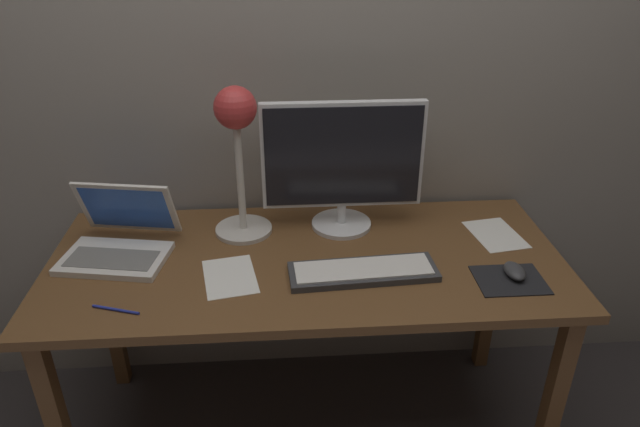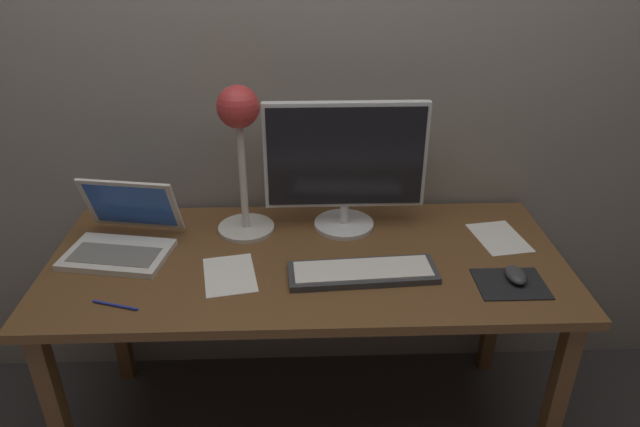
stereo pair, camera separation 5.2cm
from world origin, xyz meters
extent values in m
plane|color=#383333|center=(0.00, 0.00, 0.00)|extent=(4.80, 4.80, 0.00)
cube|color=gray|center=(0.00, 0.40, 1.30)|extent=(4.80, 0.06, 2.60)
cube|color=brown|center=(0.00, 0.00, 0.72)|extent=(1.60, 0.70, 0.03)
cube|color=brown|center=(-0.74, -0.29, 0.35)|extent=(0.05, 0.05, 0.71)
cube|color=brown|center=(0.74, -0.29, 0.35)|extent=(0.05, 0.05, 0.71)
cube|color=brown|center=(-0.74, 0.29, 0.35)|extent=(0.05, 0.05, 0.71)
cube|color=brown|center=(0.74, 0.29, 0.35)|extent=(0.05, 0.05, 0.71)
cylinder|color=silver|center=(0.13, 0.19, 0.75)|extent=(0.20, 0.20, 0.01)
cylinder|color=silver|center=(0.13, 0.19, 0.79)|extent=(0.03, 0.03, 0.07)
cube|color=silver|center=(0.13, 0.19, 1.00)|extent=(0.53, 0.03, 0.35)
cube|color=black|center=(0.13, 0.18, 1.00)|extent=(0.50, 0.00, 0.33)
cube|color=#38383A|center=(0.16, -0.11, 0.75)|extent=(0.45, 0.17, 0.02)
cube|color=silver|center=(0.16, -0.11, 0.76)|extent=(0.41, 0.14, 0.01)
cube|color=silver|center=(-0.59, 0.02, 0.75)|extent=(0.34, 0.26, 0.02)
cube|color=slate|center=(-0.59, 0.00, 0.76)|extent=(0.28, 0.16, 0.00)
cube|color=silver|center=(-0.57, 0.16, 0.86)|extent=(0.32, 0.14, 0.20)
cube|color=blue|center=(-0.57, 0.16, 0.86)|extent=(0.28, 0.12, 0.17)
cylinder|color=beige|center=(-0.20, 0.18, 0.75)|extent=(0.19, 0.19, 0.01)
cylinder|color=silver|center=(-0.20, 0.18, 0.95)|extent=(0.02, 0.02, 0.39)
sphere|color=#BF3333|center=(-0.20, 0.18, 1.17)|extent=(0.13, 0.13, 0.13)
sphere|color=#FFEAB2|center=(-0.20, 0.17, 1.14)|extent=(0.05, 0.05, 0.05)
cube|color=black|center=(0.59, -0.17, 0.74)|extent=(0.20, 0.16, 0.00)
ellipsoid|color=#38383A|center=(0.61, -0.15, 0.76)|extent=(0.06, 0.10, 0.03)
cube|color=white|center=(-0.23, -0.09, 0.74)|extent=(0.18, 0.23, 0.00)
cube|color=white|center=(0.64, 0.10, 0.74)|extent=(0.18, 0.23, 0.00)
cylinder|color=#2633A5|center=(-0.53, -0.24, 0.74)|extent=(0.14, 0.05, 0.01)
camera|label=1|loc=(-0.06, -1.53, 1.71)|focal=32.38mm
camera|label=2|loc=(-0.01, -1.53, 1.71)|focal=32.38mm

